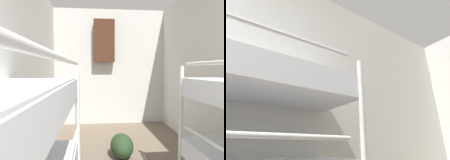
# 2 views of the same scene
# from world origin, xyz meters

# --- Properties ---
(wall_left) EXTENTS (0.06, 4.92, 2.51)m
(wall_left) POSITION_xyz_m (-1.23, 2.40, 1.25)
(wall_left) COLOR silver
(wall_left) RESTS_ON ground_plane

